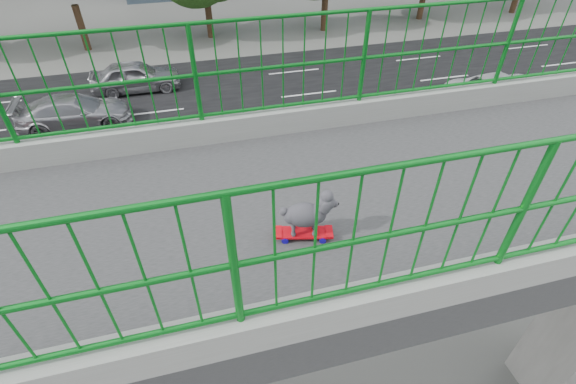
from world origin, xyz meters
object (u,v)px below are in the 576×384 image
at_px(poodle, 307,213).
at_px(car_4, 136,76).
at_px(skateboard, 304,233).
at_px(car_3, 74,112).
at_px(car_2, 503,91).

height_order(poodle, car_4, poodle).
distance_m(skateboard, poodle, 0.25).
xyz_separation_m(poodle, car_3, (-16.10, -6.05, -6.58)).
distance_m(poodle, car_4, 20.66).
distance_m(skateboard, car_2, 20.14).
distance_m(poodle, car_3, 18.41).
relative_size(skateboard, car_4, 0.12).
bearing_deg(skateboard, car_2, 146.15).
xyz_separation_m(car_2, car_3, (-3.20, -20.17, -0.06)).
bearing_deg(skateboard, car_4, -156.16).
bearing_deg(poodle, skateboard, -90.00).
relative_size(car_2, car_3, 1.13).
distance_m(poodle, car_2, 20.21).
height_order(car_2, car_4, car_2).
height_order(skateboard, car_2, skateboard).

